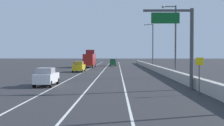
% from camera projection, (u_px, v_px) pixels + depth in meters
% --- Properties ---
extents(ground_plane, '(320.00, 320.00, 0.00)m').
position_uv_depth(ground_plane, '(114.00, 68.00, 67.88)').
color(ground_plane, '#2D2D30').
extents(lane_stripe_left, '(0.16, 130.00, 0.00)m').
position_uv_depth(lane_stripe_left, '(87.00, 70.00, 58.98)').
color(lane_stripe_left, silver).
rests_on(lane_stripe_left, ground_plane).
extents(lane_stripe_center, '(0.16, 130.00, 0.00)m').
position_uv_depth(lane_stripe_center, '(104.00, 70.00, 58.92)').
color(lane_stripe_center, silver).
rests_on(lane_stripe_center, ground_plane).
extents(lane_stripe_right, '(0.16, 130.00, 0.00)m').
position_uv_depth(lane_stripe_right, '(120.00, 70.00, 58.86)').
color(lane_stripe_right, silver).
rests_on(lane_stripe_right, ground_plane).
extents(jersey_barrier_right, '(0.60, 120.00, 1.10)m').
position_uv_depth(jersey_barrier_right, '(165.00, 72.00, 43.73)').
color(jersey_barrier_right, '#B2ADA3').
rests_on(jersey_barrier_right, ground_plane).
extents(overhead_sign_gantry, '(4.68, 0.36, 7.50)m').
position_uv_depth(overhead_sign_gantry, '(184.00, 38.00, 25.79)').
color(overhead_sign_gantry, '#47474C').
rests_on(overhead_sign_gantry, ground_plane).
extents(speed_advisory_sign, '(0.60, 0.11, 3.00)m').
position_uv_depth(speed_advisory_sign, '(199.00, 73.00, 22.44)').
color(speed_advisory_sign, '#4C4C51').
rests_on(speed_advisory_sign, ground_plane).
extents(lamp_post_right_second, '(2.14, 0.44, 10.22)m').
position_uv_depth(lamp_post_right_second, '(174.00, 36.00, 39.50)').
color(lamp_post_right_second, '#4C4C51').
rests_on(lamp_post_right_second, ground_plane).
extents(lamp_post_right_third, '(2.14, 0.44, 10.22)m').
position_uv_depth(lamp_post_right_third, '(152.00, 43.00, 63.25)').
color(lamp_post_right_third, '#4C4C51').
rests_on(lamp_post_right_third, ground_plane).
extents(car_yellow_0, '(1.95, 4.75, 1.96)m').
position_uv_depth(car_yellow_0, '(79.00, 67.00, 52.00)').
color(car_yellow_0, gold).
rests_on(car_yellow_0, ground_plane).
extents(car_green_1, '(1.88, 4.59, 2.01)m').
position_uv_depth(car_green_1, '(113.00, 62.00, 79.18)').
color(car_green_1, '#196033').
rests_on(car_green_1, ground_plane).
extents(car_white_2, '(1.85, 4.24, 1.88)m').
position_uv_depth(car_white_2, '(46.00, 77.00, 28.84)').
color(car_white_2, white).
rests_on(car_white_2, ground_plane).
extents(box_truck, '(2.56, 8.23, 4.46)m').
position_uv_depth(box_truck, '(90.00, 59.00, 71.11)').
color(box_truck, '#A51E19').
rests_on(box_truck, ground_plane).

